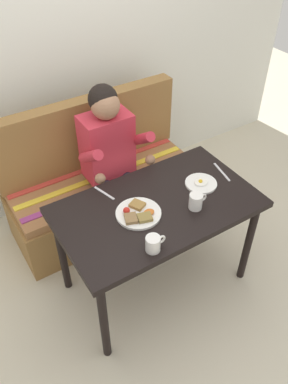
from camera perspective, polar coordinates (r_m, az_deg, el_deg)
The scene contains 11 objects.
ground_plane at distance 2.87m, azimuth 1.64°, elevation -12.65°, with size 8.00×8.00×0.00m, color beige.
back_wall at distance 3.01m, azimuth -12.23°, elevation 20.57°, with size 4.40×0.10×2.60m, color silver.
table at distance 2.38m, azimuth 1.93°, elevation -3.32°, with size 1.20×0.70×0.73m.
couch at distance 3.09m, azimuth -6.10°, elevation 0.84°, with size 1.44×0.56×1.00m.
person at distance 2.72m, azimuth -4.66°, elevation 5.60°, with size 0.45×0.61×1.21m.
plate_breakfast at distance 2.25m, azimuth -0.84°, elevation -3.10°, with size 0.26×0.26×0.05m.
plate_eggs at distance 2.48m, azimuth 8.26°, elevation 1.26°, with size 0.20×0.20×0.04m.
coffee_mug at distance 2.04m, azimuth 1.37°, elevation -7.46°, with size 0.12×0.08×0.09m.
coffee_mug_second at distance 2.29m, azimuth 7.56°, elevation -1.29°, with size 0.12×0.08×0.10m.
fork at distance 2.41m, azimuth -5.79°, elevation -0.15°, with size 0.01×0.17×0.01m, color silver.
knife at distance 2.60m, azimuth 11.22°, elevation 2.88°, with size 0.01×0.20×0.01m, color silver.
Camera 1 is at (-0.98, -1.40, 2.30)m, focal length 36.76 mm.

